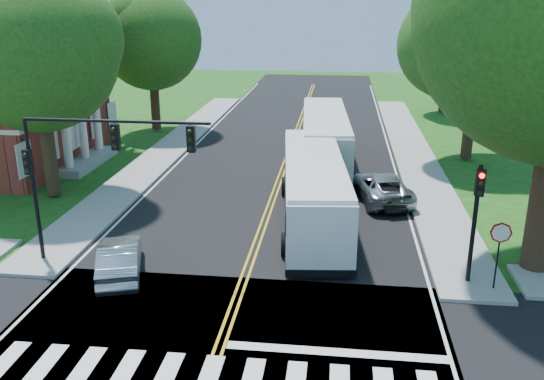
# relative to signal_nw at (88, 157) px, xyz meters

# --- Properties ---
(ground) EXTENTS (140.00, 140.00, 0.00)m
(ground) POSITION_rel_signal_nw_xyz_m (5.86, -6.43, -4.38)
(ground) COLOR #1E4310
(ground) RESTS_ON ground
(road) EXTENTS (14.00, 96.00, 0.01)m
(road) POSITION_rel_signal_nw_xyz_m (5.86, 11.57, -4.37)
(road) COLOR black
(road) RESTS_ON ground
(cross_road) EXTENTS (60.00, 12.00, 0.01)m
(cross_road) POSITION_rel_signal_nw_xyz_m (5.86, -6.43, -4.37)
(cross_road) COLOR black
(cross_road) RESTS_ON ground
(center_line) EXTENTS (0.36, 70.00, 0.01)m
(center_line) POSITION_rel_signal_nw_xyz_m (5.86, 15.57, -4.36)
(center_line) COLOR gold
(center_line) RESTS_ON road
(edge_line_w) EXTENTS (0.12, 70.00, 0.01)m
(edge_line_w) POSITION_rel_signal_nw_xyz_m (-0.94, 15.57, -4.36)
(edge_line_w) COLOR silver
(edge_line_w) RESTS_ON road
(edge_line_e) EXTENTS (0.12, 70.00, 0.01)m
(edge_line_e) POSITION_rel_signal_nw_xyz_m (12.66, 15.57, -4.36)
(edge_line_e) COLOR silver
(edge_line_e) RESTS_ON road
(stop_bar) EXTENTS (6.60, 0.40, 0.01)m
(stop_bar) POSITION_rel_signal_nw_xyz_m (9.36, -4.83, -4.36)
(stop_bar) COLOR silver
(stop_bar) RESTS_ON road
(sidewalk_nw) EXTENTS (2.60, 40.00, 0.15)m
(sidewalk_nw) POSITION_rel_signal_nw_xyz_m (-2.44, 18.57, -4.30)
(sidewalk_nw) COLOR gray
(sidewalk_nw) RESTS_ON ground
(sidewalk_ne) EXTENTS (2.60, 40.00, 0.15)m
(sidewalk_ne) POSITION_rel_signal_nw_xyz_m (14.16, 18.57, -4.30)
(sidewalk_ne) COLOR gray
(sidewalk_ne) RESTS_ON ground
(tree_west_near) EXTENTS (8.00, 8.00, 11.40)m
(tree_west_near) POSITION_rel_signal_nw_xyz_m (-5.64, 7.57, 3.15)
(tree_west_near) COLOR #331C14
(tree_west_near) RESTS_ON ground
(tree_west_far) EXTENTS (7.60, 7.60, 10.67)m
(tree_west_far) POSITION_rel_signal_nw_xyz_m (-5.14, 23.57, 2.62)
(tree_west_far) COLOR #331C14
(tree_west_far) RESTS_ON ground
(tree_east_mid) EXTENTS (8.40, 8.40, 11.93)m
(tree_east_mid) POSITION_rel_signal_nw_xyz_m (17.36, 17.57, 3.48)
(tree_east_mid) COLOR #331C14
(tree_east_mid) RESTS_ON ground
(tree_east_far) EXTENTS (7.20, 7.20, 10.34)m
(tree_east_far) POSITION_rel_signal_nw_xyz_m (18.36, 33.57, 2.48)
(tree_east_far) COLOR #331C14
(tree_east_far) RESTS_ON ground
(signal_nw) EXTENTS (7.15, 0.46, 5.66)m
(signal_nw) POSITION_rel_signal_nw_xyz_m (0.00, 0.00, 0.00)
(signal_nw) COLOR black
(signal_nw) RESTS_ON ground
(signal_ne) EXTENTS (0.30, 0.46, 4.40)m
(signal_ne) POSITION_rel_signal_nw_xyz_m (14.06, 0.01, -1.41)
(signal_ne) COLOR black
(signal_ne) RESTS_ON ground
(stop_sign) EXTENTS (0.76, 0.08, 2.53)m
(stop_sign) POSITION_rel_signal_nw_xyz_m (14.86, -0.45, -2.35)
(stop_sign) COLOR black
(stop_sign) RESTS_ON ground
(bus_lead) EXTENTS (3.81, 12.26, 3.12)m
(bus_lead) POSITION_rel_signal_nw_xyz_m (8.11, 5.53, -2.72)
(bus_lead) COLOR silver
(bus_lead) RESTS_ON road
(bus_follow) EXTENTS (3.58, 12.57, 3.22)m
(bus_follow) POSITION_rel_signal_nw_xyz_m (8.30, 15.52, -2.67)
(bus_follow) COLOR silver
(bus_follow) RESTS_ON road
(hatchback) EXTENTS (2.67, 4.42, 1.38)m
(hatchback) POSITION_rel_signal_nw_xyz_m (1.19, -0.78, -3.68)
(hatchback) COLOR #B1B4B8
(hatchback) RESTS_ON road
(suv) EXTENTS (3.27, 5.51, 1.44)m
(suv) POSITION_rel_signal_nw_xyz_m (11.48, 9.04, -3.65)
(suv) COLOR #A7AAAE
(suv) RESTS_ON road
(dark_sedan) EXTENTS (2.81, 4.20, 1.13)m
(dark_sedan) POSITION_rel_signal_nw_xyz_m (11.45, 8.35, -3.80)
(dark_sedan) COLOR black
(dark_sedan) RESTS_ON road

